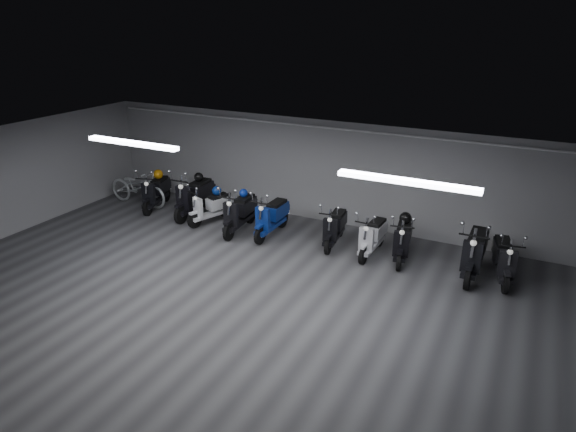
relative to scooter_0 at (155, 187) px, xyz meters
The scene contains 22 objects.
floor 6.16m from the scooter_0, 36.82° to the right, with size 14.00×10.00×0.01m, color #3B3B3E.
ceiling 6.48m from the scooter_0, 36.82° to the right, with size 14.00×10.00×0.01m, color gray.
back_wall 5.13m from the scooter_0, 15.28° to the left, with size 14.00×0.01×2.80m, color gray.
fluor_strip_left 3.87m from the scooter_0, 54.55° to the right, with size 2.40×0.18×0.08m, color white.
fluor_strip_right 8.59m from the scooter_0, 18.66° to the right, with size 2.40×0.18×0.08m, color white.
conduit 5.42m from the scooter_0, 14.35° to the left, with size 0.05×0.05×13.60m, color white.
scooter_0 is the anchor object (origin of this frame).
scooter_1 1.35m from the scooter_0, ahead, with size 0.67×2.01×1.50m, color black, non-canonical shape.
scooter_2 2.08m from the scooter_0, ahead, with size 0.54×1.61×1.20m, color white, non-canonical shape.
scooter_3 3.11m from the scooter_0, ahead, with size 0.63×1.88×1.40m, color black, non-canonical shape.
scooter_4 3.96m from the scooter_0, ahead, with size 0.60×1.80×1.34m, color navy, non-canonical shape.
scooter_5 5.63m from the scooter_0, ahead, with size 0.56×1.67×1.24m, color black, non-canonical shape.
scooter_6 6.63m from the scooter_0, ahead, with size 0.56×1.67×1.24m, color silver, non-canonical shape.
scooter_7 7.33m from the scooter_0, ahead, with size 0.58×1.74×1.30m, color black, non-canonical shape.
scooter_8 8.92m from the scooter_0, ahead, with size 0.66×1.99×1.48m, color black, non-canonical shape.
scooter_9 9.50m from the scooter_0, ahead, with size 0.58×1.74×1.30m, color black, non-canonical shape.
bicycle 0.70m from the scooter_0, behind, with size 0.73×2.08×1.34m, color silver.
helmet_0 3.08m from the scooter_0, ahead, with size 0.23×0.23×0.23m, color #0D2998.
helmet_1 0.39m from the scooter_0, 105.21° to the left, with size 0.28×0.28×0.28m, color orange.
helmet_2 7.30m from the scooter_0, ahead, with size 0.28×0.28×0.28m, color black.
helmet_3 2.16m from the scooter_0, ahead, with size 0.26×0.26×0.26m, color navy.
helmet_4 1.43m from the scooter_0, 14.09° to the left, with size 0.26×0.26×0.26m, color black.
Camera 1 is at (4.83, -7.04, 5.31)m, focal length 31.44 mm.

